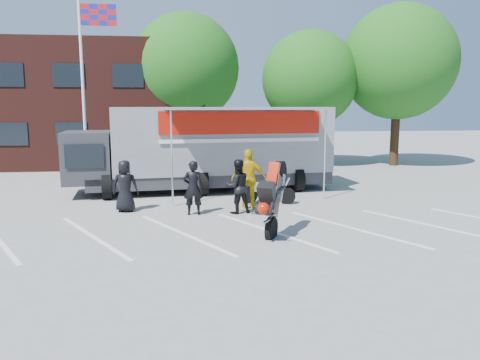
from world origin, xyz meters
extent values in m
plane|color=gray|center=(0.00, 0.00, 0.00)|extent=(100.00, 100.00, 0.00)
cube|color=white|center=(0.00, 1.00, 0.01)|extent=(18.09, 13.33, 0.01)
cube|color=#441B16|center=(-10.00, 18.00, 3.50)|extent=(18.00, 8.00, 7.00)
cylinder|color=white|center=(-6.50, 10.00, 4.00)|extent=(0.12, 0.12, 8.00)
cube|color=red|center=(-5.70, 10.00, 7.30)|extent=(1.50, 0.04, 0.90)
cylinder|color=#382314|center=(-2.00, 16.00, 1.62)|extent=(0.50, 0.50, 3.24)
sphere|color=#174F13|center=(-2.00, 16.00, 5.58)|extent=(6.12, 6.12, 6.12)
cylinder|color=#382314|center=(5.00, 15.00, 1.44)|extent=(0.50, 0.50, 2.88)
sphere|color=#174F13|center=(5.00, 15.00, 4.96)|extent=(5.44, 5.44, 5.44)
cylinder|color=#382314|center=(10.00, 14.50, 1.71)|extent=(0.50, 0.50, 3.42)
sphere|color=#174F13|center=(10.00, 14.50, 5.89)|extent=(6.46, 6.46, 6.46)
imported|color=black|center=(-4.09, 3.97, 0.86)|extent=(0.87, 0.59, 1.71)
imported|color=black|center=(-1.89, 3.25, 0.87)|extent=(0.64, 0.43, 1.74)
imported|color=black|center=(-0.46, 3.31, 0.88)|extent=(1.00, 0.86, 1.76)
imported|color=#D9B60B|center=(0.00, 3.99, 1.01)|extent=(1.24, 0.66, 2.02)
camera|label=1|loc=(-2.12, -11.44, 3.46)|focal=35.00mm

